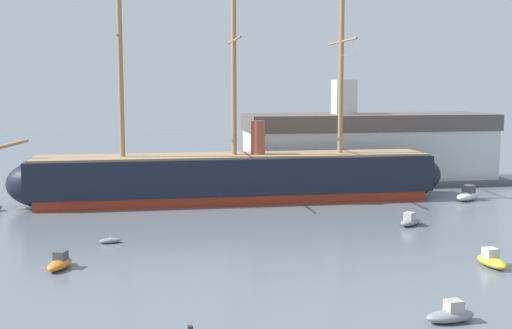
# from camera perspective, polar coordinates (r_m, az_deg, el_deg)

# --- Properties ---
(tall_ship) EXTENTS (62.16, 12.67, 29.92)m
(tall_ship) POSITION_cam_1_polar(r_m,az_deg,el_deg) (83.71, -1.93, -1.09)
(tall_ship) COLOR maroon
(tall_ship) RESTS_ON ground
(motorboat_foreground_right) EXTENTS (3.50, 1.74, 1.42)m
(motorboat_foreground_right) POSITION_cam_1_polar(r_m,az_deg,el_deg) (43.86, 16.91, -12.62)
(motorboat_foreground_right) COLOR gray
(motorboat_foreground_right) RESTS_ON ground
(motorboat_mid_left) EXTENTS (2.46, 3.72, 1.45)m
(motorboat_mid_left) POSITION_cam_1_polar(r_m,az_deg,el_deg) (55.92, -17.04, -8.35)
(motorboat_mid_left) COLOR orange
(motorboat_mid_left) RESTS_ON ground
(motorboat_mid_right) EXTENTS (1.72, 3.74, 1.54)m
(motorboat_mid_right) POSITION_cam_1_polar(r_m,az_deg,el_deg) (57.60, 20.19, -7.99)
(motorboat_mid_right) COLOR gold
(motorboat_mid_right) RESTS_ON ground
(dinghy_alongside_bow) EXTENTS (2.19, 1.24, 0.49)m
(dinghy_alongside_bow) POSITION_cam_1_polar(r_m,az_deg,el_deg) (63.61, -12.83, -6.61)
(dinghy_alongside_bow) COLOR gray
(dinghy_alongside_bow) RESTS_ON ground
(motorboat_alongside_stern) EXTENTS (3.65, 3.38, 1.48)m
(motorboat_alongside_stern) POSITION_cam_1_polar(r_m,az_deg,el_deg) (71.62, 13.53, -4.88)
(motorboat_alongside_stern) COLOR gray
(motorboat_alongside_stern) RESTS_ON ground
(motorboat_far_right) EXTENTS (5.00, 4.42, 2.00)m
(motorboat_far_right) POSITION_cam_1_polar(r_m,az_deg,el_deg) (89.43, 18.28, -2.58)
(motorboat_far_right) COLOR silver
(motorboat_far_right) RESTS_ON ground
(sailboat_distant_centre) EXTENTS (4.15, 2.54, 5.19)m
(sailboat_distant_centre) POSITION_cam_1_polar(r_m,az_deg,el_deg) (90.07, -0.54, -2.33)
(sailboat_distant_centre) COLOR gray
(sailboat_distant_centre) RESTS_ON ground
(dockside_warehouse_right) EXTENTS (41.44, 14.58, 15.97)m
(dockside_warehouse_right) POSITION_cam_1_polar(r_m,az_deg,el_deg) (101.64, 9.91, 1.44)
(dockside_warehouse_right) COLOR #565659
(dockside_warehouse_right) RESTS_ON ground
(seagull_in_flight) EXTENTS (1.13, 0.91, 0.14)m
(seagull_in_flight) POSITION_cam_1_polar(r_m,az_deg,el_deg) (50.73, 8.21, 9.56)
(seagull_in_flight) COLOR silver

